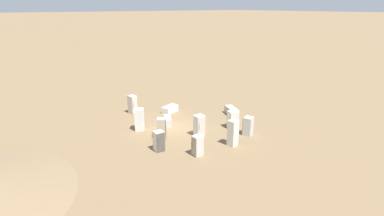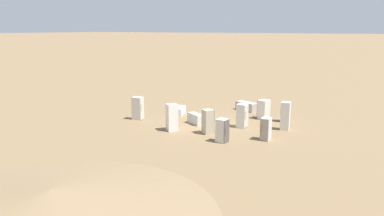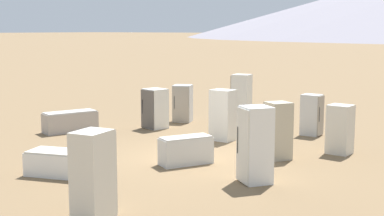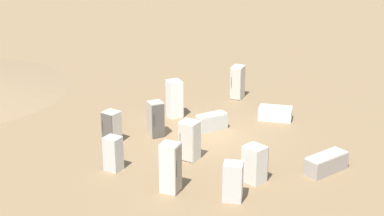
{
  "view_description": "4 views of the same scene",
  "coord_description": "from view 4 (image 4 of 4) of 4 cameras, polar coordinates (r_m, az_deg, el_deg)",
  "views": [
    {
      "loc": [
        12.88,
        19.32,
        9.67
      ],
      "look_at": [
        -1.28,
        0.44,
        1.57
      ],
      "focal_mm": 28.0,
      "sensor_mm": 36.0,
      "label": 1
    },
    {
      "loc": [
        23.27,
        12.29,
        6.83
      ],
      "look_at": [
        1.09,
        -0.7,
        1.34
      ],
      "focal_mm": 35.0,
      "sensor_mm": 36.0,
      "label": 2
    },
    {
      "loc": [
        8.51,
        -12.38,
        3.62
      ],
      "look_at": [
        0.2,
        -0.33,
        1.47
      ],
      "focal_mm": 50.0,
      "sensor_mm": 36.0,
      "label": 3
    },
    {
      "loc": [
        -13.23,
        23.13,
        11.34
      ],
      "look_at": [
        0.31,
        0.98,
        1.64
      ],
      "focal_mm": 60.0,
      "sensor_mm": 36.0,
      "label": 4
    }
  ],
  "objects": [
    {
      "name": "discarded_fridge_6",
      "position": [
        26.14,
        11.85,
        -4.82
      ],
      "size": [
        1.33,
        2.01,
        0.73
      ],
      "rotation": [
        0.0,
        0.0,
        2.78
      ],
      "color": "#A89E93",
      "rests_on": "ground_plane"
    },
    {
      "name": "discarded_fridge_0",
      "position": [
        29.65,
        1.76,
        -1.23
      ],
      "size": [
        1.18,
        1.53,
        0.76
      ],
      "rotation": [
        0.0,
        0.0,
        5.79
      ],
      "color": "silver",
      "rests_on": "ground_plane"
    },
    {
      "name": "ground_plane",
      "position": [
        28.96,
        1.53,
        -2.58
      ],
      "size": [
        1000.0,
        1000.0,
        0.0
      ],
      "primitive_type": "plane",
      "color": "brown"
    },
    {
      "name": "discarded_fridge_8",
      "position": [
        31.01,
        -1.56,
        0.83
      ],
      "size": [
        0.94,
        0.94,
        1.84
      ],
      "rotation": [
        0.0,
        0.0,
        2.5
      ],
      "color": "white",
      "rests_on": "ground_plane"
    },
    {
      "name": "discarded_fridge_9",
      "position": [
        31.1,
        7.41,
        -0.47
      ],
      "size": [
        1.74,
        1.25,
        0.62
      ],
      "rotation": [
        0.0,
        0.0,
        1.88
      ],
      "color": "white",
      "rests_on": "ground_plane"
    },
    {
      "name": "discarded_fridge_11",
      "position": [
        28.33,
        -7.16,
        -1.7
      ],
      "size": [
        0.69,
        0.67,
        1.45
      ],
      "rotation": [
        0.0,
        0.0,
        6.22
      ],
      "color": "beige",
      "rests_on": "ground_plane"
    },
    {
      "name": "discarded_fridge_1",
      "position": [
        28.83,
        -3.24,
        -0.98
      ],
      "size": [
        0.88,
        0.86,
        1.62
      ],
      "rotation": [
        0.0,
        0.0,
        0.99
      ],
      "color": "#B2A88E",
      "rests_on": "ground_plane"
    },
    {
      "name": "discarded_fridge_10",
      "position": [
        25.79,
        -7.06,
        -4.03
      ],
      "size": [
        0.69,
        0.55,
        1.42
      ],
      "rotation": [
        0.0,
        0.0,
        4.72
      ],
      "color": "silver",
      "rests_on": "ground_plane"
    },
    {
      "name": "discarded_fridge_3",
      "position": [
        23.83,
        -1.92,
        -5.32
      ],
      "size": [
        0.76,
        0.68,
        1.94
      ],
      "rotation": [
        0.0,
        0.0,
        1.72
      ],
      "color": "silver",
      "rests_on": "ground_plane"
    },
    {
      "name": "discarded_fridge_7",
      "position": [
        26.47,
        -0.22,
        -2.9
      ],
      "size": [
        0.74,
        0.65,
        1.68
      ],
      "rotation": [
        0.0,
        0.0,
        6.27
      ],
      "color": "silver",
      "rests_on": "ground_plane"
    },
    {
      "name": "discarded_fridge_4",
      "position": [
        24.78,
        5.59,
        -4.97
      ],
      "size": [
        0.92,
        0.89,
        1.47
      ],
      "rotation": [
        0.0,
        0.0,
        2.9
      ],
      "color": "silver",
      "rests_on": "ground_plane"
    },
    {
      "name": "discarded_fridge_5",
      "position": [
        33.66,
        4.07,
        2.3
      ],
      "size": [
        0.68,
        0.86,
        1.74
      ],
      "rotation": [
        0.0,
        0.0,
        0.15
      ],
      "color": "beige",
      "rests_on": "ground_plane"
    },
    {
      "name": "discarded_fridge_2",
      "position": [
        23.41,
        3.66,
        -6.52
      ],
      "size": [
        0.88,
        0.88,
        1.46
      ],
      "rotation": [
        0.0,
        0.0,
        3.51
      ],
      "color": "silver",
      "rests_on": "ground_plane"
    }
  ]
}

